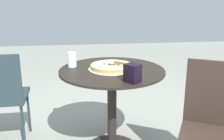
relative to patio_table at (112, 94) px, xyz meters
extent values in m
cylinder|color=black|center=(0.00, 0.00, 0.21)|extent=(0.86, 0.86, 0.02)
cylinder|color=black|center=(0.00, 0.00, -0.16)|extent=(0.08, 0.08, 0.72)
cylinder|color=silver|center=(0.02, 0.00, 0.22)|extent=(0.38, 0.38, 0.00)
cylinder|color=tan|center=(0.02, 0.00, 0.24)|extent=(0.35, 0.35, 0.03)
cylinder|color=beige|center=(0.02, 0.00, 0.25)|extent=(0.31, 0.31, 0.00)
sphere|color=silver|center=(0.00, 0.04, 0.26)|extent=(0.02, 0.02, 0.02)
sphere|color=#3A7321|center=(0.06, -0.07, 0.26)|extent=(0.02, 0.02, 0.02)
sphere|color=#257534|center=(0.01, 0.06, 0.26)|extent=(0.01, 0.01, 0.01)
sphere|color=#E8EDCA|center=(-0.04, -0.10, 0.26)|extent=(0.02, 0.02, 0.02)
sphere|color=#306120|center=(0.00, -0.05, 0.26)|extent=(0.02, 0.02, 0.02)
sphere|color=silver|center=(0.07, -0.12, 0.26)|extent=(0.02, 0.02, 0.02)
cube|color=silver|center=(0.03, 0.01, 0.28)|extent=(0.13, 0.13, 0.00)
cube|color=brown|center=(-0.05, -0.06, 0.28)|extent=(0.09, 0.09, 0.02)
cylinder|color=silver|center=(0.12, 0.32, 0.28)|extent=(0.07, 0.07, 0.12)
cube|color=black|center=(-0.32, -0.10, 0.28)|extent=(0.13, 0.13, 0.13)
cube|color=#322620|center=(-0.49, -0.67, 0.16)|extent=(0.23, 0.40, 0.45)
cube|color=#213035|center=(0.25, 0.94, -0.08)|extent=(0.42, 0.42, 0.03)
cylinder|color=#213035|center=(0.43, 0.78, -0.31)|extent=(0.02, 0.02, 0.44)
cylinder|color=#213035|center=(0.09, 0.77, -0.31)|extent=(0.02, 0.02, 0.44)
camera|label=1|loc=(-2.05, 0.25, 0.82)|focal=42.35mm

